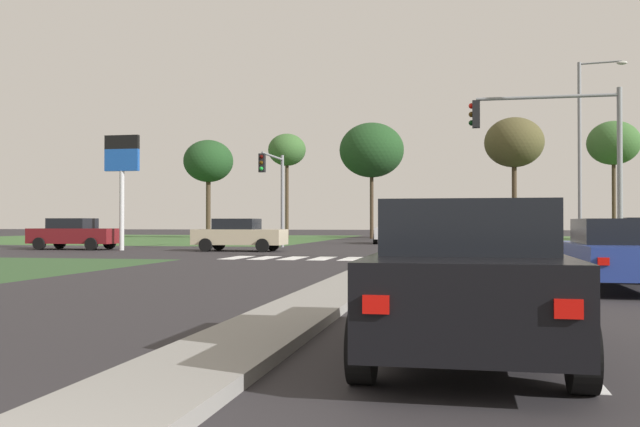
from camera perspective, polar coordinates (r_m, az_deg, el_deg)
name	(u,v)px	position (r m, az deg, el deg)	size (l,w,h in m)	color
ground_plane	(409,253)	(32.09, 7.19, -3.22)	(200.00, 200.00, 0.00)	#282628
grass_verge_far_left	(133,239)	(62.99, -14.83, -1.97)	(35.00, 35.00, 0.01)	#385B2D
median_island_near	(332,294)	(13.25, 1.01, -6.49)	(1.20, 22.00, 0.14)	gray
median_island_far	(432,239)	(57.03, 9.06, -2.05)	(1.20, 36.00, 0.14)	gray
lane_dash_near	(582,369)	(7.30, 20.41, -11.71)	(0.14, 2.00, 0.01)	silver
lane_dash_second	(526,301)	(13.20, 16.33, -6.77)	(0.14, 2.00, 0.01)	silver
lane_dash_third	(506,276)	(19.16, 14.80, -4.88)	(0.14, 2.00, 0.01)	silver
lane_dash_fourth	(496,263)	(25.14, 14.00, -3.89)	(0.14, 2.00, 0.01)	silver
lane_dash_fifth	(489,255)	(31.13, 13.51, -3.27)	(0.14, 2.00, 0.01)	silver
stop_bar_near	(505,263)	(25.04, 14.70, -3.90)	(6.40, 0.50, 0.01)	silver
crosswalk_bar_near	(237,258)	(28.21, -6.73, -3.56)	(0.70, 2.80, 0.01)	silver
crosswalk_bar_second	(265,258)	(27.87, -4.48, -3.59)	(0.70, 2.80, 0.01)	silver
crosswalk_bar_third	(293,258)	(27.58, -2.17, -3.63)	(0.70, 2.80, 0.01)	silver
crosswalk_bar_fourth	(322,258)	(27.33, 0.18, -3.65)	(0.70, 2.80, 0.01)	silver
crosswalk_bar_fifth	(352,259)	(27.13, 2.56, -3.67)	(0.70, 2.80, 0.01)	silver
crosswalk_bar_sixth	(381,259)	(26.97, 4.98, -3.69)	(0.70, 2.80, 0.01)	silver
car_blue_near	(616,253)	(16.00, 22.78, -2.97)	(1.98, 4.63, 1.48)	navy
car_maroon_second	(74,234)	(38.54, -19.20, -1.54)	(4.54, 2.07, 1.61)	maroon
car_white_fourth	(392,231)	(46.90, 5.81, -1.44)	(2.06, 4.23, 1.59)	silver
car_black_fifth	(468,278)	(7.49, 11.83, -5.14)	(2.03, 4.43, 1.62)	black
car_beige_seventh	(239,235)	(34.61, -6.54, -1.70)	(4.45, 2.07, 1.58)	#BCAD8E
traffic_signal_far_left	(275,182)	(38.30, -3.68, 2.55)	(0.32, 4.44, 5.20)	gray
traffic_signal_near_right	(564,143)	(25.74, 19.11, 5.40)	(5.09, 0.32, 5.98)	gray
street_lamp_third	(583,145)	(40.84, 20.50, 5.23)	(2.49, 0.58, 10.08)	gray
pedestrian_at_median	(426,225)	(43.74, 8.57, -0.92)	(0.34, 0.34, 1.82)	#9E8966
fuel_price_totem	(122,166)	(36.87, -15.70, 3.69)	(1.80, 0.24, 5.78)	silver
treeline_near	(208,162)	(64.17, -9.00, 4.16)	(4.44, 4.44, 8.79)	#423323
treeline_second	(287,151)	(61.99, -2.68, 5.08)	(3.30, 3.30, 9.16)	#423323
treeline_third	(372,150)	(60.96, 4.19, 5.11)	(5.53, 5.53, 9.96)	#423323
treeline_fourth	(514,143)	(61.48, 15.40, 5.51)	(4.91, 4.91, 10.19)	#423323
treeline_sixth	(614,143)	(62.28, 22.61, 5.24)	(4.19, 4.19, 9.64)	#423323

